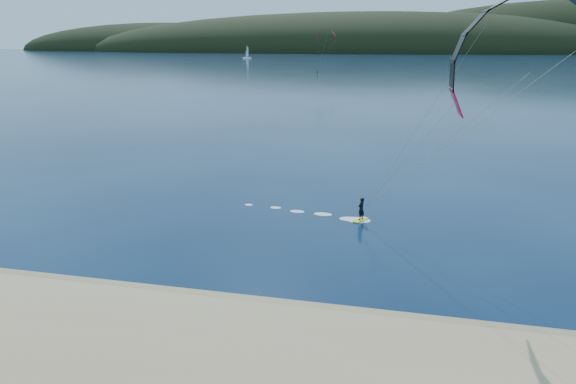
{
  "coord_description": "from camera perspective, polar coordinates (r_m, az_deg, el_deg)",
  "views": [
    {
      "loc": [
        9.84,
        -17.79,
        13.77
      ],
      "look_at": [
        3.84,
        10.0,
        5.0
      ],
      "focal_mm": 30.38,
      "sensor_mm": 36.0,
      "label": 1
    }
  ],
  "objects": [
    {
      "name": "kitesurfer_near",
      "position": [
        32.02,
        25.7,
        11.94
      ],
      "size": [
        25.13,
        9.33,
        17.23
      ],
      "color": "#D0E21A",
      "rests_on": "ground"
    },
    {
      "name": "wet_sand",
      "position": [
        27.97,
        -10.37,
        -12.55
      ],
      "size": [
        220.0,
        2.5,
        0.1
      ],
      "color": "#938155",
      "rests_on": "ground"
    },
    {
      "name": "headland",
      "position": [
        763.26,
        11.93,
        15.76
      ],
      "size": [
        1200.0,
        310.0,
        140.0
      ],
      "color": "black",
      "rests_on": "ground"
    },
    {
      "name": "kitesurfer_far",
      "position": [
        216.52,
        4.49,
        17.37
      ],
      "size": [
        9.15,
        6.86,
        17.67
      ],
      "color": "#D0E21A",
      "rests_on": "ground"
    },
    {
      "name": "ground",
      "position": [
        24.56,
        -14.51,
        -17.59
      ],
      "size": [
        1800.0,
        1800.0,
        0.0
      ],
      "primitive_type": "plane",
      "color": "#071633",
      "rests_on": "ground"
    },
    {
      "name": "sailboat",
      "position": [
        442.23,
        -4.8,
        15.42
      ],
      "size": [
        8.2,
        5.06,
        11.41
      ],
      "color": "white",
      "rests_on": "ground"
    }
  ]
}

